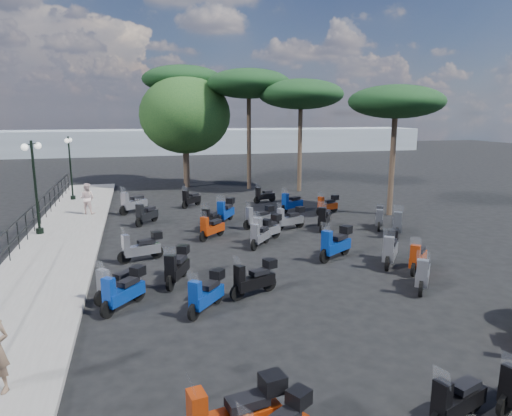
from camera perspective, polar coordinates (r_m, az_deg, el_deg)
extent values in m
plane|color=black|center=(16.98, -2.36, -5.72)|extent=(120.00, 120.00, 0.00)
cube|color=slate|center=(19.72, -23.19, -3.97)|extent=(3.00, 30.00, 0.15)
cylinder|color=black|center=(17.68, -28.54, -4.10)|extent=(0.04, 0.04, 1.10)
cylinder|color=black|center=(18.97, -27.60, -3.01)|extent=(0.04, 0.04, 1.10)
cylinder|color=black|center=(20.27, -26.77, -2.05)|extent=(0.04, 0.04, 1.10)
cylinder|color=black|center=(21.58, -26.05, -1.21)|extent=(0.04, 0.04, 1.10)
cylinder|color=black|center=(22.89, -25.41, -0.47)|extent=(0.04, 0.04, 1.10)
cylinder|color=black|center=(24.21, -24.84, 0.20)|extent=(0.04, 0.04, 1.10)
cylinder|color=black|center=(25.54, -24.33, 0.79)|extent=(0.04, 0.04, 1.10)
cylinder|color=black|center=(26.87, -23.87, 1.33)|extent=(0.04, 0.04, 1.10)
cylinder|color=black|center=(28.20, -23.45, 1.81)|extent=(0.04, 0.04, 1.10)
cylinder|color=black|center=(29.54, -23.08, 2.25)|extent=(0.04, 0.04, 1.10)
cylinder|color=black|center=(30.88, -22.73, 2.66)|extent=(0.04, 0.04, 1.10)
cylinder|color=black|center=(32.22, -22.41, 3.03)|extent=(0.04, 0.04, 1.10)
cube|color=black|center=(19.51, -27.32, -1.01)|extent=(0.04, 26.00, 0.04)
cube|color=black|center=(19.62, -27.17, -2.52)|extent=(0.04, 26.00, 0.04)
cylinder|color=black|center=(21.17, -25.40, -2.59)|extent=(0.31, 0.31, 0.23)
cylinder|color=black|center=(20.83, -25.84, 2.27)|extent=(0.11, 0.11, 3.88)
cylinder|color=black|center=(20.65, -26.29, 7.18)|extent=(0.37, 0.82, 0.04)
sphere|color=white|center=(21.02, -25.60, 7.04)|extent=(0.27, 0.27, 0.27)
sphere|color=white|center=(20.30, -26.94, 6.79)|extent=(0.27, 0.27, 0.27)
cylinder|color=black|center=(28.78, -21.90, 1.23)|extent=(0.29, 0.29, 0.22)
cylinder|color=black|center=(28.54, -22.16, 4.62)|extent=(0.10, 0.10, 3.66)
cylinder|color=black|center=(28.41, -22.42, 8.01)|extent=(0.09, 0.82, 0.04)
sphere|color=white|center=(28.82, -22.26, 7.88)|extent=(0.26, 0.26, 0.26)
sphere|color=white|center=(28.01, -22.57, 7.77)|extent=(0.26, 0.26, 0.26)
imported|color=beige|center=(24.28, -20.35, 1.13)|extent=(0.92, 0.82, 1.55)
cube|color=black|center=(7.61, -1.09, -23.00)|extent=(0.70, 0.44, 0.15)
cube|color=#9C2E0A|center=(7.38, -7.36, -24.36)|extent=(0.29, 0.36, 0.76)
plane|color=white|center=(7.08, -8.01, -21.26)|extent=(0.16, 0.42, 0.40)
cube|color=black|center=(7.65, 2.09, -20.99)|extent=(0.43, 0.41, 0.28)
cylinder|color=black|center=(13.15, -18.73, -10.62)|extent=(0.41, 0.38, 0.46)
cylinder|color=black|center=(13.81, -14.88, -9.28)|extent=(0.41, 0.38, 0.46)
cube|color=#494C51|center=(13.44, -16.64, -9.20)|extent=(1.16, 1.07, 0.33)
cube|color=black|center=(13.44, -16.16, -7.94)|extent=(0.63, 0.60, 0.13)
cube|color=#494C51|center=(13.03, -18.59, -8.72)|extent=(0.35, 0.36, 0.67)
plane|color=white|center=(12.86, -18.92, -6.98)|extent=(0.30, 0.33, 0.36)
cylinder|color=black|center=(12.40, -18.05, -11.93)|extent=(0.38, 0.43, 0.47)
cylinder|color=black|center=(13.21, -14.48, -10.22)|extent=(0.38, 0.43, 0.47)
cube|color=navy|center=(12.76, -16.10, -10.24)|extent=(1.09, 1.20, 0.34)
cube|color=black|center=(12.78, -15.67, -8.86)|extent=(0.61, 0.64, 0.14)
cube|color=navy|center=(12.28, -17.93, -9.86)|extent=(0.37, 0.36, 0.69)
plane|color=white|center=(12.09, -18.25, -7.98)|extent=(0.34, 0.30, 0.37)
cube|color=black|center=(13.00, -14.56, -7.60)|extent=(0.46, 0.46, 0.26)
cylinder|color=black|center=(16.41, -16.14, -5.96)|extent=(0.48, 0.23, 0.47)
cylinder|color=black|center=(16.75, -12.28, -5.40)|extent=(0.48, 0.23, 0.47)
cube|color=#999AA2|center=(16.53, -14.06, -5.07)|extent=(1.31, 0.70, 0.33)
cube|color=black|center=(16.51, -13.56, -4.08)|extent=(0.65, 0.46, 0.14)
cube|color=#999AA2|center=(16.30, -15.97, -4.41)|extent=(0.29, 0.34, 0.68)
plane|color=white|center=(16.17, -16.26, -2.94)|extent=(0.19, 0.38, 0.36)
cube|color=black|center=(16.58, -12.31, -3.32)|extent=(0.41, 0.40, 0.25)
cylinder|color=black|center=(21.42, -14.39, -1.72)|extent=(0.37, 0.45, 0.48)
cylinder|color=black|center=(22.38, -12.59, -1.06)|extent=(0.37, 0.45, 0.48)
cube|color=black|center=(21.90, -13.42, -0.89)|extent=(1.05, 1.26, 0.34)
cube|color=black|center=(21.98, -13.20, -0.08)|extent=(0.60, 0.67, 0.14)
cube|color=black|center=(21.39, -14.32, -0.46)|extent=(0.37, 0.36, 0.71)
plane|color=white|center=(21.25, -14.48, 0.70)|extent=(0.36, 0.29, 0.37)
cylinder|color=black|center=(24.08, -16.17, -0.29)|extent=(0.47, 0.44, 0.53)
cylinder|color=black|center=(24.94, -13.85, 0.24)|extent=(0.47, 0.44, 0.53)
cube|color=#999AA2|center=(24.50, -14.92, 0.46)|extent=(1.32, 1.24, 0.38)
cube|color=black|center=(24.57, -14.63, 1.24)|extent=(0.72, 0.69, 0.16)
cube|color=#999AA2|center=(24.04, -16.08, 0.94)|extent=(0.40, 0.41, 0.78)
plane|color=white|center=(23.91, -16.26, 2.09)|extent=(0.35, 0.37, 0.41)
cube|color=black|center=(7.59, 5.37, -22.48)|extent=(0.43, 0.43, 0.25)
cylinder|color=black|center=(11.80, -7.77, -12.73)|extent=(0.37, 0.41, 0.46)
cylinder|color=black|center=(12.68, -4.85, -10.85)|extent=(0.37, 0.41, 0.46)
cube|color=navy|center=(12.20, -6.15, -10.94)|extent=(1.06, 1.16, 0.33)
cube|color=black|center=(12.23, -5.77, -9.53)|extent=(0.59, 0.62, 0.13)
cube|color=navy|center=(11.68, -7.62, -10.63)|extent=(0.35, 0.35, 0.67)
plane|color=white|center=(11.48, -7.83, -8.73)|extent=(0.33, 0.29, 0.36)
cube|color=black|center=(12.48, -4.86, -8.23)|extent=(0.44, 0.45, 0.25)
cylinder|color=black|center=(13.71, -10.67, -9.19)|extent=(0.29, 0.48, 0.49)
cylinder|color=black|center=(14.78, -9.03, -7.57)|extent=(0.29, 0.48, 0.49)
cube|color=black|center=(14.23, -9.78, -7.59)|extent=(0.86, 1.34, 0.34)
cube|color=black|center=(14.29, -9.58, -6.30)|extent=(0.53, 0.68, 0.14)
cube|color=black|center=(13.62, -10.63, -7.25)|extent=(0.37, 0.33, 0.71)
plane|color=white|center=(13.43, -10.79, -5.49)|extent=(0.38, 0.23, 0.38)
cube|color=black|center=(14.60, -9.09, -5.14)|extent=(0.44, 0.45, 0.26)
cylinder|color=black|center=(18.56, -6.56, -3.53)|extent=(0.40, 0.39, 0.46)
cylinder|color=black|center=(19.44, -4.47, -2.78)|extent=(0.40, 0.39, 0.46)
cube|color=#9C2E0A|center=(18.99, -5.42, -2.61)|extent=(1.13, 1.09, 0.33)
cube|color=black|center=(19.05, -5.14, -1.73)|extent=(0.61, 0.60, 0.13)
cube|color=#9C2E0A|center=(18.50, -6.45, -2.16)|extent=(0.35, 0.35, 0.67)
plane|color=white|center=(18.36, -6.59, -0.89)|extent=(0.31, 0.32, 0.36)
cylinder|color=black|center=(19.83, -6.34, -2.49)|extent=(0.33, 0.47, 0.48)
cylinder|color=black|center=(20.93, -5.13, -1.71)|extent=(0.33, 0.47, 0.48)
cube|color=black|center=(20.38, -5.68, -1.56)|extent=(0.95, 1.30, 0.34)
cube|color=black|center=(20.47, -5.53, -0.69)|extent=(0.56, 0.67, 0.14)
cube|color=black|center=(19.80, -6.28, -1.13)|extent=(0.37, 0.34, 0.70)
plane|color=white|center=(19.65, -6.37, 0.11)|extent=(0.37, 0.26, 0.37)
cylinder|color=black|center=(25.07, -8.87, 0.41)|extent=(0.39, 0.38, 0.45)
cylinder|color=black|center=(25.93, -7.29, 0.83)|extent=(0.39, 0.38, 0.45)
cube|color=black|center=(25.50, -8.01, 1.02)|extent=(1.09, 1.08, 0.32)
cube|color=black|center=(25.57, -7.81, 1.65)|extent=(0.60, 0.60, 0.13)
cube|color=black|center=(25.04, -8.79, 1.41)|extent=(0.34, 0.35, 0.66)
plane|color=white|center=(24.93, -8.90, 2.34)|extent=(0.30, 0.31, 0.35)
cylinder|color=black|center=(9.39, 25.66, -20.85)|extent=(0.43, 0.22, 0.42)
cube|color=black|center=(8.95, 24.03, -21.25)|extent=(1.19, 0.66, 0.30)
cube|color=black|center=(8.93, 24.73, -19.51)|extent=(0.59, 0.42, 0.12)
cube|color=black|center=(8.45, 22.21, -21.21)|extent=(0.27, 0.31, 0.62)
plane|color=white|center=(8.20, 22.21, -19.01)|extent=(0.18, 0.34, 0.33)
cylinder|color=black|center=(12.84, -2.36, -10.53)|extent=(0.46, 0.27, 0.46)
cylinder|color=black|center=(13.48, 1.67, -9.41)|extent=(0.46, 0.27, 0.46)
cube|color=black|center=(13.12, -0.12, -9.22)|extent=(1.27, 0.78, 0.32)
cube|color=black|center=(13.12, 0.44, -7.97)|extent=(0.64, 0.49, 0.13)
cube|color=black|center=(12.72, -2.09, -8.62)|extent=(0.30, 0.35, 0.67)
plane|color=white|center=(12.55, -2.32, -6.84)|extent=(0.21, 0.36, 0.35)
cube|color=black|center=(13.29, 1.75, -6.93)|extent=(0.42, 0.41, 0.25)
cylinder|color=black|center=(17.28, -0.23, -4.60)|extent=(0.36, 0.41, 0.46)
cylinder|color=black|center=(18.29, 1.29, -3.68)|extent=(0.36, 0.41, 0.46)
cube|color=#999AA2|center=(17.78, 0.62, -3.56)|extent=(1.04, 1.16, 0.32)
cube|color=black|center=(17.85, 0.83, -2.61)|extent=(0.58, 0.62, 0.13)
cube|color=#999AA2|center=(17.23, -0.12, -3.14)|extent=(0.35, 0.34, 0.67)
plane|color=white|center=(17.08, -0.20, -1.79)|extent=(0.33, 0.29, 0.35)
cube|color=black|center=(18.15, 1.32, -1.81)|extent=(0.44, 0.44, 0.25)
cylinder|color=black|center=(18.08, 0.08, -3.82)|extent=(0.46, 0.35, 0.48)
cylinder|color=black|center=(18.97, 2.49, -3.08)|extent=(0.46, 0.35, 0.48)
cube|color=#999AA2|center=(18.51, 1.42, -2.87)|extent=(1.28, 1.01, 0.34)
cube|color=black|center=(18.57, 1.76, -1.93)|extent=(0.67, 0.59, 0.14)
cube|color=#999AA2|center=(18.02, 0.25, -2.35)|extent=(0.35, 0.37, 0.71)
plane|color=white|center=(17.87, 0.12, -0.97)|extent=(0.28, 0.36, 0.37)
cube|color=black|center=(18.83, 2.55, -1.17)|extent=(0.46, 0.46, 0.26)
cylinder|color=black|center=(20.10, 2.90, -2.27)|extent=(0.47, 0.24, 0.46)
cylinder|color=black|center=(20.77, 5.47, -1.84)|extent=(0.47, 0.24, 0.46)
cube|color=gray|center=(20.42, 4.32, -1.57)|extent=(1.29, 0.70, 0.33)
cube|color=black|center=(20.45, 4.70, -0.77)|extent=(0.64, 0.45, 0.13)
cube|color=gray|center=(20.04, 3.09, -1.02)|extent=(0.29, 0.34, 0.67)
plane|color=white|center=(19.91, 2.97, 0.18)|extent=(0.19, 0.37, 0.36)
cube|color=black|center=(20.65, 5.55, -0.18)|extent=(0.41, 0.39, 0.25)
cylinder|color=black|center=(21.09, -4.46, -1.55)|extent=(0.36, 0.49, 0.51)
cylinder|color=black|center=(22.25, -3.23, -0.82)|extent=(0.36, 0.49, 0.51)
cube|color=navy|center=(21.68, -3.79, -0.65)|extent=(1.05, 1.37, 0.36)
cube|color=black|center=(21.78, -3.63, 0.21)|extent=(0.61, 0.71, 0.15)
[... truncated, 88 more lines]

